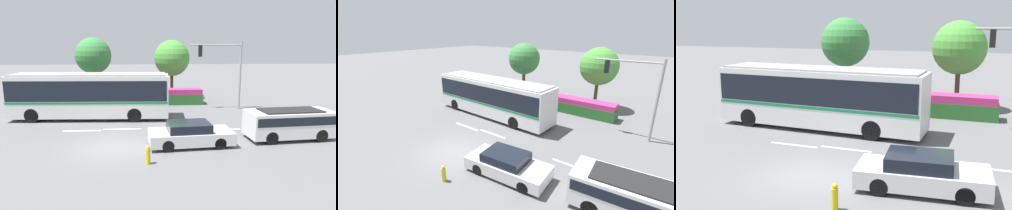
% 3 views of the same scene
% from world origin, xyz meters
% --- Properties ---
extents(ground_plane, '(140.00, 140.00, 0.00)m').
position_xyz_m(ground_plane, '(0.00, 0.00, 0.00)').
color(ground_plane, '#5B5B5E').
extents(city_bus, '(11.36, 2.96, 3.28)m').
position_xyz_m(city_bus, '(-2.30, 6.36, 1.87)').
color(city_bus, silver).
rests_on(city_bus, ground).
extents(sedan_foreground, '(4.59, 2.26, 1.27)m').
position_xyz_m(sedan_foreground, '(4.15, 0.08, 0.61)').
color(sedan_foreground, silver).
rests_on(sedan_foreground, ground).
extents(suv_left_lane, '(5.01, 2.29, 1.71)m').
position_xyz_m(suv_left_lane, '(9.92, 0.89, 0.99)').
color(suv_left_lane, silver).
rests_on(suv_left_lane, ground).
extents(traffic_light_pole, '(4.34, 0.24, 5.61)m').
position_xyz_m(traffic_light_pole, '(8.38, 9.11, 3.71)').
color(traffic_light_pole, gray).
rests_on(traffic_light_pole, ground).
extents(flowering_hedge, '(7.18, 1.44, 1.39)m').
position_xyz_m(flowering_hedge, '(3.18, 11.47, 0.68)').
color(flowering_hedge, '#286028').
rests_on(flowering_hedge, ground).
extents(street_tree_left, '(3.28, 3.28, 5.99)m').
position_xyz_m(street_tree_left, '(-3.12, 12.44, 4.33)').
color(street_tree_left, brown).
rests_on(street_tree_left, ground).
extents(street_tree_centre, '(3.49, 3.49, 5.79)m').
position_xyz_m(street_tree_centre, '(4.15, 14.05, 4.03)').
color(street_tree_centre, brown).
rests_on(street_tree_centre, ground).
extents(fire_hydrant, '(0.22, 0.22, 0.86)m').
position_xyz_m(fire_hydrant, '(1.93, -2.31, 0.41)').
color(fire_hydrant, gold).
rests_on(fire_hydrant, ground).
extents(lane_stripe_near, '(2.40, 0.16, 0.01)m').
position_xyz_m(lane_stripe_near, '(-2.25, 3.12, 0.01)').
color(lane_stripe_near, silver).
rests_on(lane_stripe_near, ground).
extents(lane_stripe_mid, '(2.40, 0.16, 0.01)m').
position_xyz_m(lane_stripe_mid, '(0.23, 3.37, 0.01)').
color(lane_stripe_mid, silver).
rests_on(lane_stripe_mid, ground).
extents(lane_stripe_far, '(2.40, 0.16, 0.01)m').
position_xyz_m(lane_stripe_far, '(6.55, 2.95, 0.01)').
color(lane_stripe_far, silver).
rests_on(lane_stripe_far, ground).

